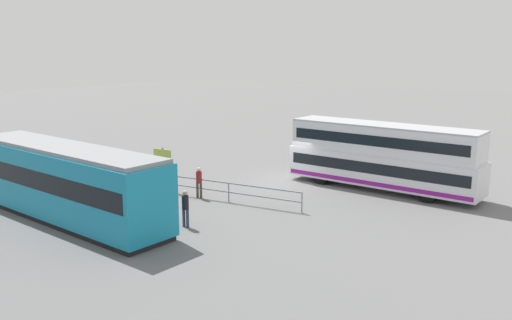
# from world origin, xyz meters

# --- Properties ---
(ground_plane) EXTENTS (160.00, 160.00, 0.00)m
(ground_plane) POSITION_xyz_m (0.00, 0.00, 0.00)
(ground_plane) COLOR slate
(double_decker_bus) EXTENTS (11.51, 3.02, 3.88)m
(double_decker_bus) POSITION_xyz_m (-5.43, -2.12, 1.99)
(double_decker_bus) COLOR white
(double_decker_bus) RESTS_ON ground
(tram_yellow) EXTENTS (13.07, 3.73, 3.63)m
(tram_yellow) POSITION_xyz_m (5.00, 11.86, 1.88)
(tram_yellow) COLOR teal
(tram_yellow) RESTS_ON ground
(pedestrian_near_railing) EXTENTS (0.38, 0.38, 1.74)m
(pedestrian_near_railing) POSITION_xyz_m (2.21, 5.33, 1.00)
(pedestrian_near_railing) COLOR #4C3F2D
(pedestrian_near_railing) RESTS_ON ground
(pedestrian_crossing) EXTENTS (0.36, 0.34, 1.76)m
(pedestrian_crossing) POSITION_xyz_m (-0.53, 9.52, 1.02)
(pedestrian_crossing) COLOR #33384C
(pedestrian_crossing) RESTS_ON ground
(pedestrian_railing) EXTENTS (8.56, 1.12, 1.08)m
(pedestrian_railing) POSITION_xyz_m (0.36, 5.05, 0.74)
(pedestrian_railing) COLOR gray
(pedestrian_railing) RESTS_ON ground
(info_sign) EXTENTS (1.26, 0.17, 2.50)m
(info_sign) POSITION_xyz_m (5.16, 5.09, 1.76)
(info_sign) COLOR slate
(info_sign) RESTS_ON ground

